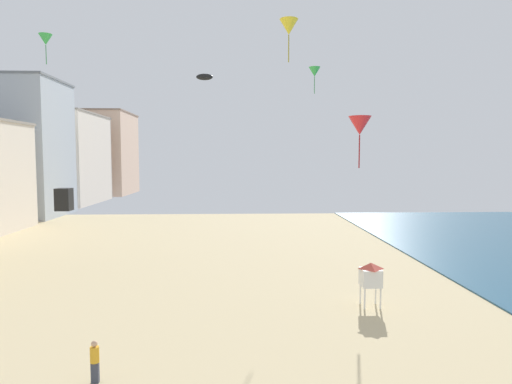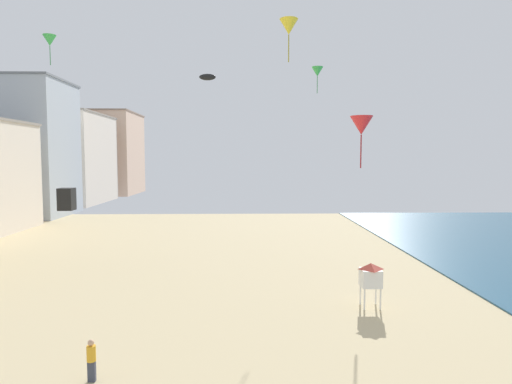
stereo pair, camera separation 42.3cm
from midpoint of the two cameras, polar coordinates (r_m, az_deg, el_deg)
boardwalk_hotel_far at (r=74.04m, az=-29.23°, el=4.94°), size 14.77×12.25×19.92m
boardwalk_hotel_distant at (r=91.45m, az=-23.76°, el=3.97°), size 13.13×19.38×16.94m
boardwalk_hotel_furthest at (r=111.99m, az=-19.69°, el=4.71°), size 15.29×17.58×19.35m
kite_flyer at (r=18.93m, az=-20.69°, el=-19.50°), size 0.34×0.34×1.64m
lifeguard_stand at (r=26.48m, az=14.10°, el=-10.33°), size 1.10×1.10×2.55m
kite_black_box at (r=35.96m, az=-23.80°, el=-0.88°), size 1.06×1.06×1.66m
kite_red_delta at (r=33.12m, az=12.85°, el=8.33°), size 1.65×1.65×3.75m
kite_yellow_delta at (r=27.41m, az=3.78°, el=20.43°), size 1.08×1.08×2.45m
kite_green_delta at (r=45.55m, az=-25.72°, el=17.26°), size 1.16×1.16×2.63m
kite_black_parafoil at (r=45.02m, az=-6.93°, el=14.50°), size 1.63×0.45×0.63m
kite_green_delta_2 at (r=43.69m, az=7.26°, el=15.09°), size 1.09×1.09×2.48m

